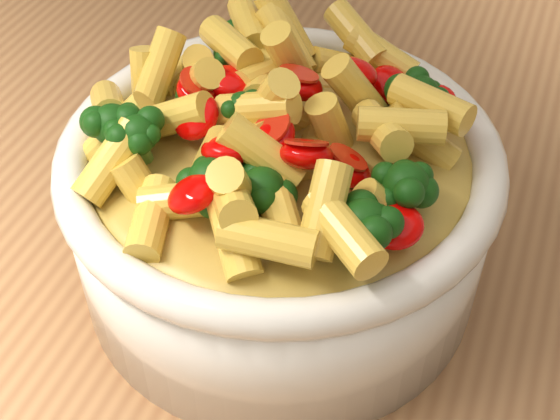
% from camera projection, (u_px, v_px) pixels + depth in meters
% --- Properties ---
extents(table, '(1.20, 0.80, 0.90)m').
position_uv_depth(table, '(349.00, 332.00, 0.61)').
color(table, '#A17045').
rests_on(table, ground).
extents(serving_bowl, '(0.26, 0.26, 0.11)m').
position_uv_depth(serving_bowl, '(280.00, 208.00, 0.49)').
color(serving_bowl, white).
rests_on(serving_bowl, table).
extents(pasta_salad, '(0.21, 0.21, 0.05)m').
position_uv_depth(pasta_salad, '(280.00, 119.00, 0.44)').
color(pasta_salad, '#FFCB50').
rests_on(pasta_salad, serving_bowl).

